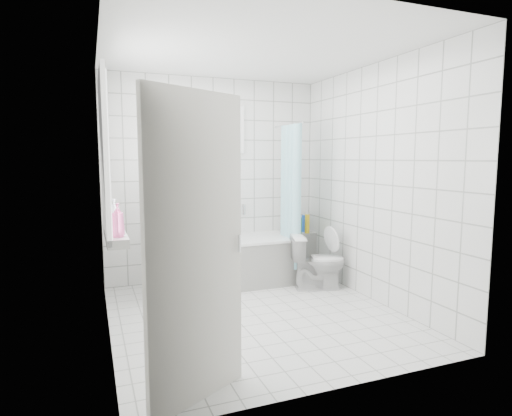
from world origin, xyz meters
name	(u,v)px	position (x,y,z in m)	size (l,w,h in m)	color
ground	(256,315)	(0.00, 0.00, 0.00)	(3.00, 3.00, 0.00)	white
ceiling	(256,49)	(0.00, 0.00, 2.60)	(3.00, 3.00, 0.00)	white
wall_back	(214,180)	(0.00, 1.50, 1.30)	(2.80, 0.02, 2.60)	white
wall_front	(339,202)	(0.00, -1.50, 1.30)	(2.80, 0.02, 2.60)	white
wall_left	(104,191)	(-1.40, 0.00, 1.30)	(0.02, 3.00, 2.60)	white
wall_right	(375,184)	(1.40, 0.00, 1.30)	(0.02, 3.00, 2.60)	white
window_left	(107,156)	(-1.35, 0.30, 1.60)	(0.01, 0.90, 1.40)	white
window_back	(222,129)	(0.10, 1.46, 1.95)	(0.50, 0.01, 0.50)	white
window_sill	(115,235)	(-1.31, 0.30, 0.86)	(0.18, 1.02, 0.08)	white
door	(197,251)	(-0.90, -1.29, 1.00)	(0.04, 0.80, 2.00)	silver
bathtub	(231,261)	(0.11, 1.12, 0.29)	(1.64, 0.77, 0.58)	white
partition_wall	(160,230)	(-0.78, 1.07, 0.75)	(0.15, 0.85, 1.50)	white
tiled_ledge	(300,252)	(1.20, 1.38, 0.28)	(0.40, 0.24, 0.55)	white
toilet	(318,262)	(1.03, 0.56, 0.33)	(0.37, 0.65, 0.66)	silver
curtain_rod	(288,125)	(0.87, 1.10, 2.00)	(0.02, 0.02, 0.80)	silver
shower_curtain	(292,196)	(0.87, 0.97, 1.10)	(0.14, 0.48, 1.78)	#49C5D6
tub_faucet	(231,214)	(0.21, 1.46, 0.85)	(0.18, 0.06, 0.06)	silver
sill_bottles	(116,219)	(-1.30, 0.25, 1.02)	(0.18, 0.80, 0.29)	pink
ledge_bottles	(304,224)	(1.23, 1.32, 0.67)	(0.19, 0.18, 0.26)	yellow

